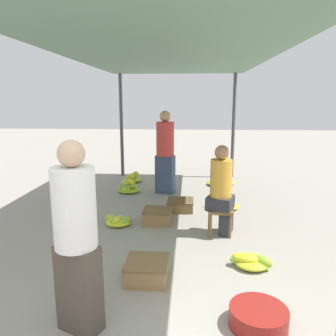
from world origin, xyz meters
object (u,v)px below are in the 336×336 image
at_px(stool, 220,213).
at_px(vendor_seated, 222,189).
at_px(banana_pile_right_0, 220,205).
at_px(crate_mid, 147,270).
at_px(basin_black, 258,317).
at_px(crate_far, 180,205).
at_px(banana_pile_left_1, 133,178).
at_px(vendor_foreground, 76,236).
at_px(banana_pile_right_1, 251,261).
at_px(banana_pile_left_2, 128,187).
at_px(crate_near, 158,216).
at_px(shopper_walking_mid, 165,151).
at_px(banana_pile_right_2, 220,182).
at_px(banana_pile_left_0, 118,221).

bearing_deg(stool, vendor_seated, 20.29).
relative_size(banana_pile_right_0, crate_mid, 1.30).
distance_m(stool, basin_black, 1.97).
bearing_deg(crate_far, vendor_seated, -59.01).
xyz_separation_m(stool, crate_far, (-0.59, 1.01, -0.22)).
bearing_deg(banana_pile_left_1, vendor_foreground, -85.24).
height_order(banana_pile_left_1, crate_far, banana_pile_left_1).
bearing_deg(stool, banana_pile_right_1, -73.25).
xyz_separation_m(vendor_foreground, banana_pile_left_2, (-0.38, 4.12, -0.71)).
bearing_deg(crate_near, stool, -23.49).
height_order(vendor_seated, crate_mid, vendor_seated).
bearing_deg(banana_pile_right_1, basin_black, -96.71).
bearing_deg(banana_pile_right_1, stool, 106.75).
xyz_separation_m(banana_pile_left_1, banana_pile_right_0, (1.85, -1.81, -0.04)).
height_order(banana_pile_left_2, crate_mid, banana_pile_left_2).
bearing_deg(banana_pile_right_0, crate_mid, -112.23).
xyz_separation_m(banana_pile_right_1, shopper_walking_mid, (-1.21, 3.00, 0.80)).
bearing_deg(vendor_seated, shopper_walking_mid, 114.53).
relative_size(banana_pile_right_0, shopper_walking_mid, 0.35).
bearing_deg(banana_pile_right_1, banana_pile_right_2, 90.25).
distance_m(vendor_seated, crate_mid, 1.66).
relative_size(banana_pile_right_1, shopper_walking_mid, 0.30).
xyz_separation_m(banana_pile_right_1, crate_mid, (-1.15, -0.36, 0.04)).
bearing_deg(stool, banana_pile_left_0, 171.16).
relative_size(banana_pile_right_2, crate_far, 1.43).
bearing_deg(vendor_seated, banana_pile_right_1, -74.32).
relative_size(basin_black, shopper_walking_mid, 0.29).
relative_size(vendor_seated, banana_pile_right_1, 2.51).
bearing_deg(crate_mid, crate_far, 82.84).
height_order(vendor_seated, banana_pile_right_1, vendor_seated).
bearing_deg(crate_far, banana_pile_left_0, -140.18).
distance_m(vendor_seated, shopper_walking_mid, 2.29).
bearing_deg(banana_pile_left_0, crate_near, 15.79).
distance_m(banana_pile_left_0, banana_pile_left_2, 1.82).
relative_size(banana_pile_left_2, crate_near, 1.05).
height_order(banana_pile_left_1, shopper_walking_mid, shopper_walking_mid).
bearing_deg(vendor_seated, vendor_foreground, -122.77).
bearing_deg(crate_near, vendor_seated, -22.79).
xyz_separation_m(banana_pile_left_1, shopper_walking_mid, (0.81, -0.87, 0.78)).
height_order(vendor_seated, crate_near, vendor_seated).
xyz_separation_m(vendor_foreground, basin_black, (1.48, 0.12, -0.74)).
relative_size(basin_black, banana_pile_left_1, 1.14).
distance_m(banana_pile_left_2, crate_mid, 3.42).
bearing_deg(banana_pile_left_2, banana_pile_right_1, -56.31).
bearing_deg(crate_near, crate_mid, -88.21).
height_order(vendor_seated, banana_pile_left_0, vendor_seated).
relative_size(stool, crate_mid, 0.84).
relative_size(basin_black, banana_pile_right_2, 0.76).
distance_m(vendor_foreground, banana_pile_left_0, 2.44).
distance_m(vendor_foreground, stool, 2.51).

